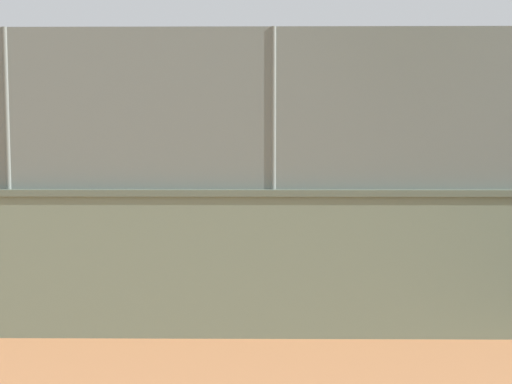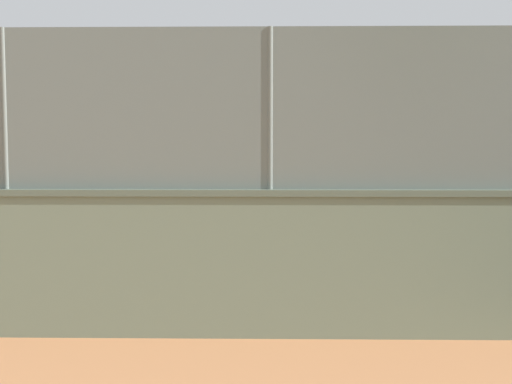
% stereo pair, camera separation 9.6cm
% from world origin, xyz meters
% --- Properties ---
extents(ground_plane, '(260.00, 260.00, 0.00)m').
position_xyz_m(ground_plane, '(0.00, 0.00, 0.00)').
color(ground_plane, '#B27247').
extents(player_crossing_court, '(0.83, 1.01, 1.71)m').
position_xyz_m(player_crossing_court, '(0.16, 3.61, 1.02)').
color(player_crossing_court, black).
rests_on(player_crossing_court, ground_plane).
extents(player_foreground_swinging, '(0.71, 1.00, 1.50)m').
position_xyz_m(player_foreground_swinging, '(4.31, 0.11, 0.87)').
color(player_foreground_swinging, '#B2B2B2').
rests_on(player_foreground_swinging, ground_plane).
extents(player_baseline_waiting, '(1.28, 0.76, 1.71)m').
position_xyz_m(player_baseline_waiting, '(3.58, 4.97, 1.02)').
color(player_baseline_waiting, '#591919').
rests_on(player_baseline_waiting, ground_plane).
extents(sports_ball, '(0.12, 0.12, 0.12)m').
position_xyz_m(sports_ball, '(-1.08, 4.91, 0.06)').
color(sports_ball, '#3399D8').
rests_on(sports_ball, ground_plane).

